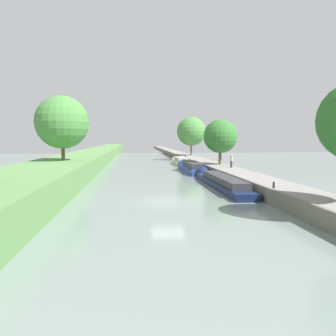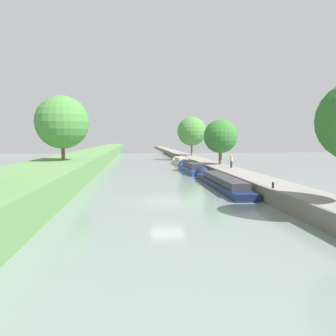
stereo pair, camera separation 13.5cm
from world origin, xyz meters
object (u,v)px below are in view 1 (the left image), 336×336
(person_walking, at_px, (231,161))
(mooring_bollard_near, at_px, (274,185))
(narrowboat_blue, at_px, (191,167))
(narrowboat_cream, at_px, (180,161))
(mooring_bollard_far, at_px, (185,156))
(narrowboat_navy, at_px, (219,181))

(person_walking, bearing_deg, mooring_bollard_near, -96.83)
(narrowboat_blue, xyz_separation_m, mooring_bollard_near, (1.95, -23.10, 0.74))
(narrowboat_blue, bearing_deg, mooring_bollard_near, -85.19)
(person_walking, distance_m, mooring_bollard_near, 16.59)
(narrowboat_cream, distance_m, mooring_bollard_far, 4.89)
(narrowboat_cream, distance_m, person_walking, 19.65)
(person_walking, relative_size, mooring_bollard_near, 3.69)
(narrowboat_blue, bearing_deg, person_walking, -59.49)
(narrowboat_navy, relative_size, mooring_bollard_near, 35.95)
(narrowboat_cream, bearing_deg, narrowboat_navy, -89.94)
(narrowboat_cream, relative_size, person_walking, 6.30)
(narrowboat_navy, distance_m, mooring_bollard_near, 8.76)
(mooring_bollard_far, bearing_deg, person_walking, -85.25)
(mooring_bollard_near, bearing_deg, narrowboat_blue, 94.81)
(mooring_bollard_near, distance_m, mooring_bollard_far, 40.18)
(narrowboat_blue, bearing_deg, narrowboat_navy, -89.22)
(narrowboat_blue, bearing_deg, narrowboat_cream, 89.23)
(narrowboat_blue, height_order, person_walking, person_walking)
(mooring_bollard_near, relative_size, mooring_bollard_far, 1.00)
(narrowboat_navy, distance_m, narrowboat_cream, 27.14)
(person_walking, height_order, mooring_bollard_far, person_walking)
(person_walking, distance_m, mooring_bollard_far, 23.81)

